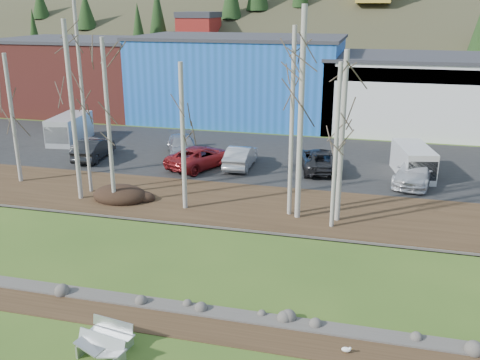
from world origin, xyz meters
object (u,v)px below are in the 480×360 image
(car_3, at_px, (182,146))
(car_4, at_px, (241,156))
(car_1, at_px, (94,149))
(car_6, at_px, (416,171))
(bench_damaged, at_px, (101,348))
(bench_intact, at_px, (112,332))
(seagull, at_px, (346,349))
(van_white, at_px, (414,162))
(car_2, at_px, (201,157))
(car_0, at_px, (93,144))
(car_5, at_px, (319,159))
(van_grey, at_px, (69,129))

(car_3, distance_m, car_4, 5.50)
(car_1, bearing_deg, car_3, -163.19)
(car_6, bearing_deg, bench_damaged, -104.08)
(car_4, bearing_deg, bench_intact, 90.42)
(seagull, distance_m, van_white, 20.85)
(bench_damaged, xyz_separation_m, car_1, (-12.12, 21.44, 0.51))
(seagull, distance_m, car_2, 22.30)
(car_0, relative_size, car_5, 0.70)
(bench_intact, height_order, bench_damaged, bench_damaged)
(car_5, xyz_separation_m, van_grey, (-21.38, 2.75, 0.36))
(seagull, distance_m, car_0, 29.64)
(car_2, bearing_deg, van_white, -149.71)
(van_grey, bearing_deg, car_2, -25.00)
(car_3, relative_size, van_grey, 0.97)
(car_3, bearing_deg, car_2, -73.37)
(car_3, distance_m, van_white, 17.05)
(car_0, bearing_deg, car_5, -166.92)
(bench_damaged, distance_m, car_5, 23.37)
(car_3, bearing_deg, van_white, -29.34)
(bench_damaged, height_order, car_3, car_3)
(bench_damaged, bearing_deg, seagull, 27.92)
(car_6, height_order, van_grey, van_grey)
(bench_damaged, relative_size, van_grey, 0.37)
(car_5, relative_size, car_6, 0.99)
(van_white, bearing_deg, car_3, 164.27)
(car_0, height_order, car_6, car_6)
(car_2, distance_m, van_white, 14.68)
(bench_intact, bearing_deg, van_white, 72.25)
(car_2, relative_size, car_5, 1.02)
(bench_damaged, bearing_deg, van_white, 75.71)
(car_2, bearing_deg, car_0, 13.99)
(van_white, distance_m, van_grey, 27.86)
(bench_damaged, distance_m, car_6, 24.25)
(seagull, bearing_deg, car_6, 89.30)
(bench_intact, bearing_deg, car_2, 108.76)
(car_0, xyz_separation_m, car_2, (9.55, -1.75, 0.12))
(van_white, bearing_deg, car_6, -98.82)
(car_0, xyz_separation_m, van_white, (24.16, -0.23, 0.38))
(car_2, height_order, car_3, car_2)
(car_3, relative_size, car_6, 0.95)
(bench_damaged, distance_m, car_2, 21.75)
(seagull, xyz_separation_m, car_2, (-11.52, 19.08, 0.76))
(car_0, height_order, van_grey, van_grey)
(bench_intact, distance_m, van_white, 24.63)
(car_5, relative_size, van_grey, 1.02)
(seagull, xyz_separation_m, car_6, (3.15, 19.22, 0.78))
(car_4, bearing_deg, van_grey, -14.04)
(bench_intact, height_order, car_6, car_6)
(car_2, distance_m, van_grey, 13.79)
(car_2, relative_size, car_4, 1.17)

